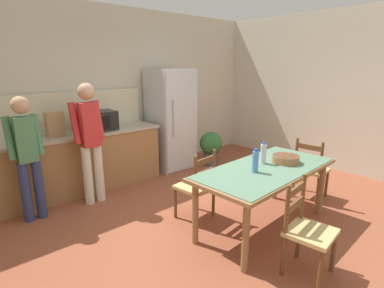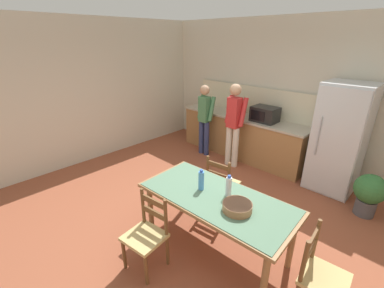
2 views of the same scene
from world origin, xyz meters
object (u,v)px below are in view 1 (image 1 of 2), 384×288
at_px(bottle_near_centre, 255,161).
at_px(paper_bag, 55,124).
at_px(chair_side_near_left, 307,230).
at_px(chair_side_far_left, 197,186).
at_px(person_at_sink, 27,153).
at_px(potted_plant, 211,146).
at_px(microwave, 99,121).
at_px(dining_table, 266,174).
at_px(bottle_off_centre, 263,154).
at_px(chair_head_end, 311,170).
at_px(serving_bowl, 286,158).
at_px(person_at_counter, 90,138).
at_px(refrigerator, 171,120).

bearing_deg(bottle_near_centre, paper_bag, 116.73).
bearing_deg(chair_side_near_left, chair_side_far_left, 85.14).
xyz_separation_m(person_at_sink, potted_plant, (3.23, 0.05, -0.50)).
height_order(microwave, dining_table, microwave).
height_order(bottle_off_centre, potted_plant, bottle_off_centre).
height_order(microwave, potted_plant, microwave).
height_order(bottle_near_centre, chair_head_end, bottle_near_centre).
xyz_separation_m(chair_side_near_left, chair_head_end, (1.61, 0.81, 0.00)).
bearing_deg(serving_bowl, microwave, 114.49).
xyz_separation_m(bottle_near_centre, person_at_sink, (-1.80, 2.08, -0.01)).
bearing_deg(person_at_sink, chair_head_end, -121.60).
relative_size(bottle_near_centre, chair_side_far_left, 0.30).
height_order(microwave, paper_bag, paper_bag).
height_order(paper_bag, bottle_near_centre, paper_bag).
bearing_deg(bottle_near_centre, person_at_counter, 116.04).
relative_size(chair_side_near_left, chair_head_end, 1.00).
relative_size(refrigerator, bottle_off_centre, 6.91).
bearing_deg(potted_plant, refrigerator, 146.58).
xyz_separation_m(dining_table, bottle_near_centre, (-0.23, -0.01, 0.21)).
relative_size(dining_table, bottle_off_centre, 7.07).
bearing_deg(person_at_counter, paper_bag, 29.40).
bearing_deg(dining_table, refrigerator, 77.76).
bearing_deg(dining_table, chair_side_far_left, 122.79).
height_order(bottle_off_centre, chair_side_far_left, bottle_off_centre).
xyz_separation_m(chair_head_end, person_at_sink, (-3.26, 2.00, 0.45)).
distance_m(bottle_off_centre, chair_side_near_left, 1.08).
bearing_deg(person_at_counter, chair_side_near_left, -163.02).
bearing_deg(chair_head_end, serving_bowl, 91.69).
relative_size(refrigerator, chair_side_near_left, 2.05).
bearing_deg(bottle_near_centre, dining_table, 2.92).
bearing_deg(microwave, potted_plant, -12.25).
relative_size(chair_head_end, person_at_sink, 0.58).
xyz_separation_m(dining_table, bottle_off_centre, (0.09, 0.11, 0.21)).
xyz_separation_m(microwave, person_at_counter, (-0.38, -0.52, -0.12)).
distance_m(bottle_near_centre, person_at_counter, 2.29).
bearing_deg(chair_side_near_left, chair_head_end, 19.11).
distance_m(paper_bag, bottle_near_centre, 2.88).
distance_m(bottle_near_centre, serving_bowl, 0.57).
relative_size(dining_table, potted_plant, 2.86).
bearing_deg(chair_side_near_left, bottle_near_centre, 70.74).
bearing_deg(potted_plant, bottle_off_centre, -119.09).
bearing_deg(person_at_sink, dining_table, -135.44).
xyz_separation_m(paper_bag, dining_table, (1.53, -2.56, -0.42)).
distance_m(dining_table, chair_side_near_left, 0.88).
height_order(refrigerator, person_at_sink, refrigerator).
height_order(microwave, serving_bowl, microwave).
relative_size(paper_bag, potted_plant, 0.54).
relative_size(paper_bag, chair_side_near_left, 0.40).
xyz_separation_m(bottle_near_centre, person_at_counter, (-1.00, 2.06, 0.06)).
height_order(bottle_near_centre, potted_plant, bottle_near_centre).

